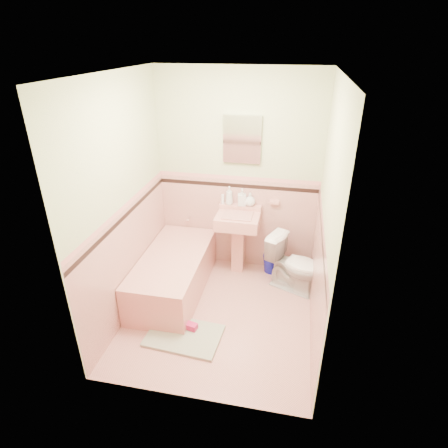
% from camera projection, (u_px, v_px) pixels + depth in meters
% --- Properties ---
extents(floor, '(2.20, 2.20, 0.00)m').
position_uv_depth(floor, '(220.00, 314.00, 4.13)').
color(floor, '#D8968D').
rests_on(floor, ground).
extents(ceiling, '(2.20, 2.20, 0.00)m').
position_uv_depth(ceiling, '(218.00, 73.00, 3.01)').
color(ceiling, white).
rests_on(ceiling, ground).
extents(wall_back, '(2.50, 0.00, 2.50)m').
position_uv_depth(wall_back, '(238.00, 175.00, 4.53)').
color(wall_back, '#EFE2C3').
rests_on(wall_back, ground).
extents(wall_front, '(2.50, 0.00, 2.50)m').
position_uv_depth(wall_front, '(186.00, 277.00, 2.61)').
color(wall_front, '#EFE2C3').
rests_on(wall_front, ground).
extents(wall_left, '(0.00, 2.50, 2.50)m').
position_uv_depth(wall_left, '(122.00, 204.00, 3.74)').
color(wall_left, '#EFE2C3').
rests_on(wall_left, ground).
extents(wall_right, '(0.00, 2.50, 2.50)m').
position_uv_depth(wall_right, '(325.00, 221.00, 3.39)').
color(wall_right, '#EFE2C3').
rests_on(wall_right, ground).
extents(wainscot_back, '(2.00, 0.00, 2.00)m').
position_uv_depth(wainscot_back, '(237.00, 223.00, 4.81)').
color(wainscot_back, '#DA9B92').
rests_on(wainscot_back, ground).
extents(wainscot_front, '(2.00, 0.00, 2.00)m').
position_uv_depth(wainscot_front, '(190.00, 344.00, 2.91)').
color(wainscot_front, '#DA9B92').
rests_on(wainscot_front, ground).
extents(wainscot_left, '(0.00, 2.20, 2.20)m').
position_uv_depth(wainscot_left, '(131.00, 259.00, 4.04)').
color(wainscot_left, '#DA9B92').
rests_on(wainscot_left, ground).
extents(wainscot_right, '(0.00, 2.20, 2.20)m').
position_uv_depth(wainscot_right, '(316.00, 280.00, 3.69)').
color(wainscot_right, '#DA9B92').
rests_on(wainscot_right, ground).
extents(accent_back, '(2.00, 0.00, 2.00)m').
position_uv_depth(accent_back, '(237.00, 186.00, 4.57)').
color(accent_back, black).
rests_on(accent_back, ground).
extents(accent_front, '(2.00, 0.00, 2.00)m').
position_uv_depth(accent_front, '(188.00, 290.00, 2.68)').
color(accent_front, black).
rests_on(accent_front, ground).
extents(accent_left, '(0.00, 2.20, 2.20)m').
position_uv_depth(accent_left, '(126.00, 216.00, 3.80)').
color(accent_left, black).
rests_on(accent_left, ground).
extents(accent_right, '(0.00, 2.20, 2.20)m').
position_uv_depth(accent_right, '(322.00, 234.00, 3.45)').
color(accent_right, black).
rests_on(accent_right, ground).
extents(cap_back, '(2.00, 0.00, 2.00)m').
position_uv_depth(cap_back, '(237.00, 178.00, 4.53)').
color(cap_back, '#D88884').
rests_on(cap_back, ground).
extents(cap_front, '(2.00, 0.00, 2.00)m').
position_uv_depth(cap_front, '(187.00, 279.00, 2.63)').
color(cap_front, '#D88884').
rests_on(cap_front, ground).
extents(cap_left, '(0.00, 2.20, 2.20)m').
position_uv_depth(cap_left, '(124.00, 207.00, 3.76)').
color(cap_left, '#D88884').
rests_on(cap_left, ground).
extents(cap_right, '(0.00, 2.20, 2.20)m').
position_uv_depth(cap_right, '(323.00, 224.00, 3.41)').
color(cap_right, '#D88884').
rests_on(cap_right, ground).
extents(bathtub, '(0.70, 1.50, 0.45)m').
position_uv_depth(bathtub, '(174.00, 274.00, 4.43)').
color(bathtub, tan).
rests_on(bathtub, floor).
extents(tub_faucet, '(0.04, 0.12, 0.04)m').
position_uv_depth(tub_faucet, '(189.00, 218.00, 4.88)').
color(tub_faucet, silver).
rests_on(tub_faucet, wall_back).
extents(sink, '(0.53, 0.48, 0.83)m').
position_uv_depth(sink, '(237.00, 244.00, 4.69)').
color(sink, tan).
rests_on(sink, floor).
extents(sink_faucet, '(0.02, 0.02, 0.10)m').
position_uv_depth(sink_faucet, '(240.00, 201.00, 4.57)').
color(sink_faucet, silver).
rests_on(sink_faucet, sink).
extents(medicine_cabinet, '(0.45, 0.04, 0.56)m').
position_uv_depth(medicine_cabinet, '(242.00, 139.00, 4.29)').
color(medicine_cabinet, white).
rests_on(medicine_cabinet, wall_back).
extents(soap_dish, '(0.12, 0.07, 0.04)m').
position_uv_depth(soap_dish, '(274.00, 202.00, 4.55)').
color(soap_dish, tan).
rests_on(soap_dish, wall_back).
extents(soap_bottle_left, '(0.11, 0.11, 0.23)m').
position_uv_depth(soap_bottle_left, '(229.00, 195.00, 4.61)').
color(soap_bottle_left, '#B2B2B2').
rests_on(soap_bottle_left, sink).
extents(soap_bottle_mid, '(0.12, 0.12, 0.21)m').
position_uv_depth(soap_bottle_mid, '(242.00, 197.00, 4.58)').
color(soap_bottle_mid, '#B2B2B2').
rests_on(soap_bottle_mid, sink).
extents(soap_bottle_right, '(0.17, 0.17, 0.17)m').
position_uv_depth(soap_bottle_right, '(250.00, 199.00, 4.58)').
color(soap_bottle_right, '#B2B2B2').
rests_on(soap_bottle_right, sink).
extents(tube, '(0.05, 0.05, 0.12)m').
position_uv_depth(tube, '(223.00, 199.00, 4.65)').
color(tube, white).
rests_on(tube, sink).
extents(toilet, '(0.76, 0.61, 0.68)m').
position_uv_depth(toilet, '(295.00, 264.00, 4.41)').
color(toilet, white).
rests_on(toilet, floor).
extents(bucket, '(0.30, 0.30, 0.23)m').
position_uv_depth(bucket, '(272.00, 264.00, 4.84)').
color(bucket, '#121695').
rests_on(bucket, floor).
extents(bath_mat, '(0.78, 0.55, 0.03)m').
position_uv_depth(bath_mat, '(184.00, 336.00, 3.81)').
color(bath_mat, '#9BA98C').
rests_on(bath_mat, floor).
extents(shoe, '(0.18, 0.11, 0.07)m').
position_uv_depth(shoe, '(189.00, 326.00, 3.87)').
color(shoe, '#BF1E59').
rests_on(shoe, bath_mat).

